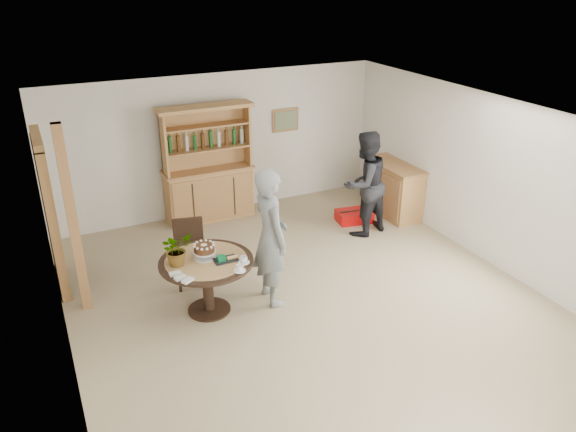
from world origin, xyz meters
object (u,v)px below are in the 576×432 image
(hutch, at_px, (208,182))
(teen_boy, at_px, (271,237))
(sideboard, at_px, (393,189))
(red_suitcase, at_px, (354,216))
(dining_table, at_px, (207,270))
(adult_person, at_px, (365,184))
(dining_chair, at_px, (190,248))

(hutch, xyz_separation_m, teen_boy, (-0.11, -2.93, 0.25))
(sideboard, bearing_deg, hutch, 157.79)
(teen_boy, relative_size, red_suitcase, 2.86)
(dining_table, height_order, adult_person, adult_person)
(sideboard, relative_size, dining_chair, 1.33)
(teen_boy, bearing_deg, sideboard, -60.41)
(sideboard, distance_m, red_suitcase, 0.89)
(adult_person, bearing_deg, teen_boy, 15.07)
(red_suitcase, bearing_deg, dining_chair, -157.49)
(dining_table, relative_size, teen_boy, 0.64)
(hutch, xyz_separation_m, dining_table, (-0.96, -2.83, -0.08))
(teen_boy, height_order, red_suitcase, teen_boy)
(teen_boy, bearing_deg, dining_table, 84.76)
(sideboard, xyz_separation_m, dining_table, (-4.00, -1.58, 0.13))
(adult_person, relative_size, red_suitcase, 2.68)
(teen_boy, height_order, adult_person, teen_boy)
(teen_boy, bearing_deg, hutch, -0.71)
(teen_boy, bearing_deg, adult_person, -59.67)
(red_suitcase, bearing_deg, sideboard, 10.60)
(red_suitcase, bearing_deg, adult_person, -95.35)
(hutch, distance_m, dining_table, 2.99)
(sideboard, height_order, dining_table, sideboard)
(red_suitcase, bearing_deg, teen_boy, -135.19)
(teen_boy, distance_m, red_suitcase, 3.00)
(sideboard, xyz_separation_m, adult_person, (-0.92, -0.45, 0.41))
(dining_chair, distance_m, teen_boy, 1.31)
(adult_person, xyz_separation_m, red_suitcase, (0.12, 0.44, -0.78))
(red_suitcase, bearing_deg, dining_table, -144.46)
(hutch, relative_size, adult_person, 1.16)
(dining_table, relative_size, adult_person, 0.68)
(hutch, height_order, sideboard, hutch)
(dining_chair, distance_m, adult_person, 3.10)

